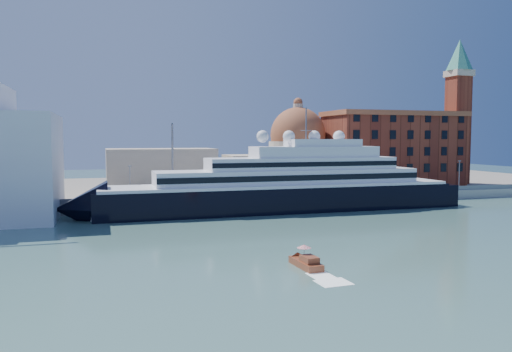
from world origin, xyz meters
name	(u,v)px	position (x,y,z in m)	size (l,w,h in m)	color
ground	(304,228)	(0.00, 0.00, 0.00)	(400.00, 400.00, 0.00)	#365D5A
quay	(252,200)	(0.00, 34.00, 1.25)	(180.00, 10.00, 2.50)	gray
land	(217,187)	(0.00, 75.00, 1.00)	(260.00, 72.00, 2.00)	slate
quay_fence	(257,195)	(0.00, 29.50, 3.10)	(180.00, 0.10, 1.20)	slate
superyacht	(270,190)	(0.97, 23.00, 4.86)	(94.26, 13.07, 28.17)	black
service_barge	(125,215)	(-31.65, 21.41, 0.86)	(14.08, 7.93, 3.01)	white
water_taxi	(306,262)	(-10.70, -26.49, 0.73)	(2.45, 6.51, 3.05)	brown
warehouse	(393,148)	(52.00, 52.00, 13.79)	(43.00, 19.00, 23.25)	brown
campanile	(458,102)	(76.00, 52.00, 28.76)	(8.40, 8.40, 47.00)	brown
church	(250,158)	(6.39, 57.72, 10.91)	(66.00, 18.00, 25.50)	beige
lamp_posts	(204,168)	(-12.67, 32.27, 9.84)	(120.80, 2.40, 18.00)	slate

